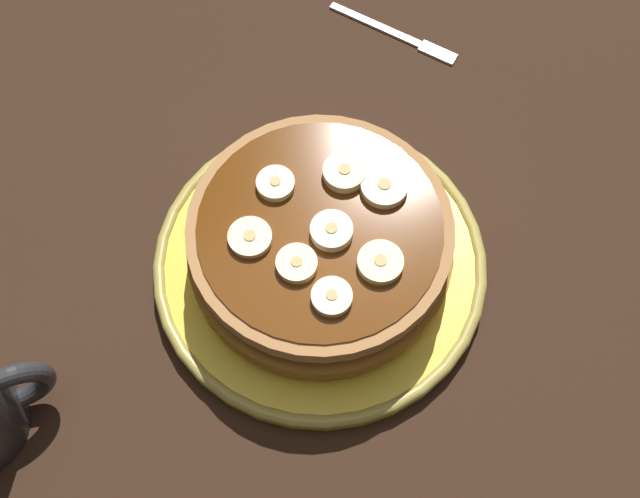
# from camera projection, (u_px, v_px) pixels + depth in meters

# --- Properties ---
(ground_plane) EXTENTS (1.40, 1.40, 0.03)m
(ground_plane) POSITION_uv_depth(u_px,v_px,m) (320.00, 276.00, 0.67)
(ground_plane) COLOR black
(plate) EXTENTS (0.26, 0.26, 0.02)m
(plate) POSITION_uv_depth(u_px,v_px,m) (320.00, 264.00, 0.64)
(plate) COLOR yellow
(plate) RESTS_ON ground_plane
(pancake_stack) EXTENTS (0.20, 0.20, 0.06)m
(pancake_stack) POSITION_uv_depth(u_px,v_px,m) (321.00, 242.00, 0.61)
(pancake_stack) COLOR #B6753A
(pancake_stack) RESTS_ON plate
(banana_slice_0) EXTENTS (0.03, 0.03, 0.01)m
(banana_slice_0) POSITION_uv_depth(u_px,v_px,m) (331.00, 231.00, 0.58)
(banana_slice_0) COLOR #F6E3C6
(banana_slice_0) RESTS_ON pancake_stack
(banana_slice_1) EXTENTS (0.03, 0.03, 0.01)m
(banana_slice_1) POSITION_uv_depth(u_px,v_px,m) (380.00, 263.00, 0.57)
(banana_slice_1) COLOR #FBF1B3
(banana_slice_1) RESTS_ON pancake_stack
(banana_slice_2) EXTENTS (0.03, 0.03, 0.01)m
(banana_slice_2) POSITION_uv_depth(u_px,v_px,m) (250.00, 238.00, 0.58)
(banana_slice_2) COLOR beige
(banana_slice_2) RESTS_ON pancake_stack
(banana_slice_3) EXTENTS (0.04, 0.04, 0.01)m
(banana_slice_3) POSITION_uv_depth(u_px,v_px,m) (384.00, 187.00, 0.60)
(banana_slice_3) COLOR #F5E8BC
(banana_slice_3) RESTS_ON pancake_stack
(banana_slice_4) EXTENTS (0.03, 0.03, 0.01)m
(banana_slice_4) POSITION_uv_depth(u_px,v_px,m) (332.00, 297.00, 0.56)
(banana_slice_4) COLOR #F6EAC6
(banana_slice_4) RESTS_ON pancake_stack
(banana_slice_5) EXTENTS (0.03, 0.03, 0.01)m
(banana_slice_5) POSITION_uv_depth(u_px,v_px,m) (276.00, 184.00, 0.60)
(banana_slice_5) COLOR #F3EEBE
(banana_slice_5) RESTS_ON pancake_stack
(banana_slice_6) EXTENTS (0.03, 0.03, 0.01)m
(banana_slice_6) POSITION_uv_depth(u_px,v_px,m) (344.00, 173.00, 0.60)
(banana_slice_6) COLOR #F7E5B6
(banana_slice_6) RESTS_ON pancake_stack
(banana_slice_7) EXTENTS (0.03, 0.03, 0.01)m
(banana_slice_7) POSITION_uv_depth(u_px,v_px,m) (297.00, 264.00, 0.57)
(banana_slice_7) COLOR #FEEEB6
(banana_slice_7) RESTS_ON pancake_stack
(fork) EXTENTS (0.08, 0.11, 0.01)m
(fork) POSITION_uv_depth(u_px,v_px,m) (400.00, 35.00, 0.75)
(fork) COLOR silver
(fork) RESTS_ON ground_plane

